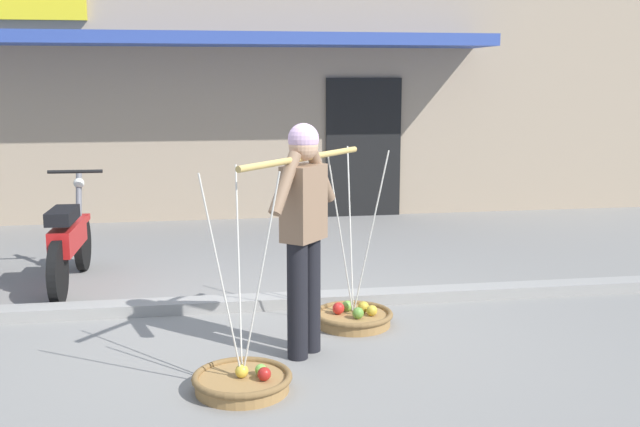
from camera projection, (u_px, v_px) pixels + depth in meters
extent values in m
plane|color=gray|center=(270.00, 333.00, 6.01)|extent=(90.00, 90.00, 0.00)
cube|color=gray|center=(262.00, 302.00, 6.68)|extent=(20.00, 0.24, 0.10)
cylinder|color=black|center=(310.00, 295.00, 5.57)|extent=(0.15, 0.15, 0.86)
cylinder|color=black|center=(297.00, 301.00, 5.41)|extent=(0.15, 0.15, 0.86)
cube|color=#84664C|center=(304.00, 203.00, 5.36)|extent=(0.37, 0.39, 0.54)
sphere|color=tan|center=(303.00, 146.00, 5.29)|extent=(0.21, 0.21, 0.21)
sphere|color=#D1A8CC|center=(303.00, 139.00, 5.28)|extent=(0.22, 0.22, 0.22)
cylinder|color=#84664C|center=(321.00, 175.00, 5.54)|extent=(0.29, 0.32, 0.43)
cylinder|color=#84664C|center=(285.00, 183.00, 5.13)|extent=(0.29, 0.32, 0.43)
cylinder|color=tan|center=(303.00, 158.00, 5.31)|extent=(1.02, 1.21, 0.04)
cylinder|color=#9E7542|center=(353.00, 320.00, 6.21)|extent=(0.61, 0.61, 0.09)
torus|color=brown|center=(353.00, 314.00, 6.20)|extent=(0.65, 0.65, 0.05)
sphere|color=red|center=(338.00, 308.00, 6.20)|extent=(0.10, 0.10, 0.10)
sphere|color=#75B545|center=(347.00, 306.00, 6.28)|extent=(0.09, 0.09, 0.09)
sphere|color=#63993A|center=(358.00, 313.00, 6.08)|extent=(0.10, 0.10, 0.10)
sphere|color=gold|center=(372.00, 310.00, 6.16)|extent=(0.09, 0.09, 0.09)
sphere|color=gold|center=(363.00, 307.00, 6.25)|extent=(0.09, 0.09, 0.09)
cylinder|color=silver|center=(350.00, 230.00, 6.22)|extent=(0.01, 0.29, 1.36)
cylinder|color=silver|center=(341.00, 236.00, 5.99)|extent=(0.25, 0.15, 1.36)
cylinder|color=silver|center=(371.00, 235.00, 6.03)|extent=(0.25, 0.15, 1.36)
cylinder|color=#9E7542|center=(242.00, 384.00, 4.91)|extent=(0.61, 0.61, 0.09)
torus|color=brown|center=(242.00, 377.00, 4.90)|extent=(0.65, 0.65, 0.05)
sphere|color=#77B846|center=(261.00, 370.00, 4.93)|extent=(0.08, 0.08, 0.08)
sphere|color=#AD1F1B|center=(264.00, 374.00, 4.84)|extent=(0.09, 0.09, 0.09)
sphere|color=gold|center=(242.00, 371.00, 4.89)|extent=(0.09, 0.09, 0.09)
cylinder|color=silver|center=(239.00, 271.00, 4.91)|extent=(0.01, 0.29, 1.36)
cylinder|color=silver|center=(221.00, 280.00, 4.69)|extent=(0.25, 0.15, 1.36)
cylinder|color=silver|center=(260.00, 278.00, 4.73)|extent=(0.25, 0.15, 1.36)
cylinder|color=black|center=(83.00, 243.00, 7.94)|extent=(0.10, 0.58, 0.58)
cylinder|color=black|center=(58.00, 273.00, 6.73)|extent=(0.10, 0.58, 0.58)
cube|color=red|center=(81.00, 219.00, 7.90)|extent=(0.15, 0.28, 0.06)
cube|color=red|center=(68.00, 237.00, 7.20)|extent=(0.23, 0.91, 0.24)
cube|color=black|center=(62.00, 215.00, 6.98)|extent=(0.24, 0.57, 0.12)
cylinder|color=slate|center=(79.00, 208.00, 7.78)|extent=(0.07, 0.30, 0.76)
cylinder|color=black|center=(75.00, 172.00, 7.63)|extent=(0.54, 0.05, 0.04)
sphere|color=silver|center=(79.00, 183.00, 7.81)|extent=(0.11, 0.11, 0.11)
cube|color=tan|center=(221.00, 72.00, 12.90)|extent=(13.00, 5.00, 4.20)
cube|color=#334CA3|center=(227.00, 39.00, 9.91)|extent=(7.15, 1.00, 0.16)
cube|color=black|center=(363.00, 148.00, 10.95)|extent=(1.10, 0.06, 2.00)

